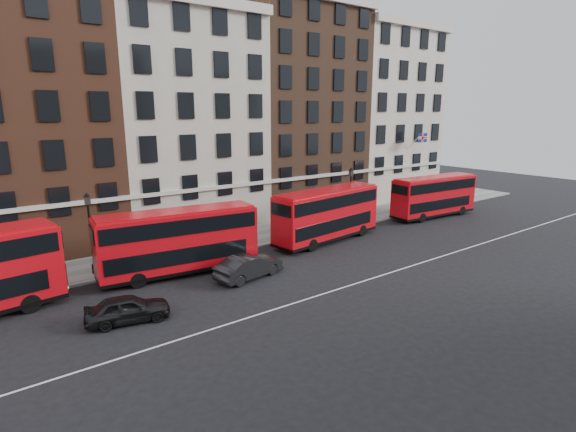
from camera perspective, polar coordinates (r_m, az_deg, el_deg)
ground at (r=28.37m, az=2.31°, el=-8.43°), size 120.00×120.00×0.00m
pavement at (r=36.64m, az=-8.11°, el=-3.37°), size 80.00×5.00×0.15m
kerb at (r=34.55m, az=-6.10°, el=-4.33°), size 80.00×0.30×0.16m
road_centre_line at (r=26.97m, az=5.03°, el=-9.66°), size 70.00×0.12×0.01m
building_terrace at (r=41.64m, az=-13.99°, el=12.56°), size 64.00×11.95×22.00m
bus_b at (r=29.86m, az=-13.79°, el=-3.03°), size 10.43×3.67×4.29m
bus_c at (r=36.56m, az=4.96°, el=0.30°), size 10.46×3.67×4.31m
bus_d at (r=47.12m, az=18.04°, el=2.50°), size 9.93×3.11×4.11m
car_rear at (r=24.58m, az=-19.69°, el=-11.02°), size 4.40×2.52×1.41m
car_front at (r=28.96m, az=-4.95°, el=-6.37°), size 4.92×2.43×1.55m
lamp_post_left at (r=31.24m, az=-23.80°, el=-1.60°), size 0.44×0.44×5.33m
lamp_post_right at (r=41.26m, az=7.93°, el=2.81°), size 0.44×0.44×5.33m
traffic_light at (r=49.31m, az=17.11°, el=3.31°), size 0.25×0.45×3.27m
iron_railings at (r=38.36m, az=-9.72°, el=-1.78°), size 6.60×0.06×1.00m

